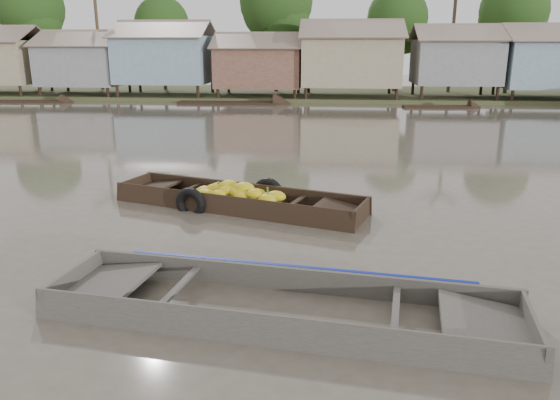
{
  "coord_description": "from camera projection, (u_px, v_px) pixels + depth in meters",
  "views": [
    {
      "loc": [
        1.28,
        -9.33,
        3.9
      ],
      "look_at": [
        0.28,
        1.3,
        0.8
      ],
      "focal_mm": 35.0,
      "sensor_mm": 36.0,
      "label": 1
    }
  ],
  "objects": [
    {
      "name": "ground",
      "position": [
        259.0,
        260.0,
        10.12
      ],
      "size": [
        120.0,
        120.0,
        0.0
      ],
      "primitive_type": "plane",
      "color": "#52483E",
      "rests_on": "ground"
    },
    {
      "name": "riverbank",
      "position": [
        357.0,
        54.0,
        39.46
      ],
      "size": [
        120.0,
        12.47,
        10.22
      ],
      "color": "#384723",
      "rests_on": "ground"
    },
    {
      "name": "viewer_boat",
      "position": [
        283.0,
        312.0,
        8.07
      ],
      "size": [
        7.19,
        2.78,
        0.56
      ],
      "rotation": [
        0.0,
        0.0,
        -0.14
      ],
      "color": "#3B3732",
      "rests_on": "ground"
    },
    {
      "name": "banana_boat",
      "position": [
        236.0,
        199.0,
        13.36
      ],
      "size": [
        6.44,
        3.39,
        0.89
      ],
      "rotation": [
        0.0,
        0.0,
        -0.32
      ],
      "color": "black",
      "rests_on": "ground"
    },
    {
      "name": "distant_boats",
      "position": [
        547.0,
        108.0,
        31.73
      ],
      "size": [
        48.24,
        14.29,
        1.38
      ],
      "color": "black",
      "rests_on": "ground"
    }
  ]
}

